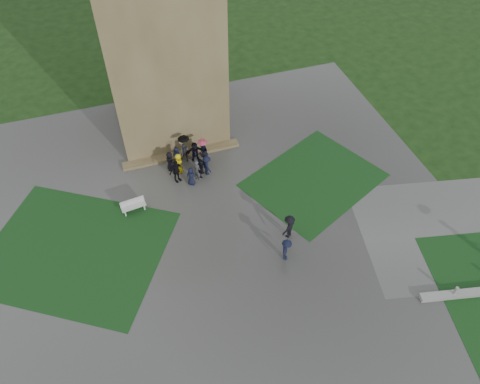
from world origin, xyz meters
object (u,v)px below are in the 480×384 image
object	(u,v)px
pedestrian_mid	(286,250)
pedestrian_near	(289,227)
bench	(133,206)
tower	(155,18)

from	to	relation	value
pedestrian_mid	pedestrian_near	distance (m)	1.80
bench	pedestrian_mid	xyz separation A→B (m)	(8.32, -6.90, 0.35)
tower	pedestrian_mid	world-z (taller)	tower
bench	pedestrian_near	size ratio (longest dim) A/B	0.93
bench	pedestrian_near	world-z (taller)	pedestrian_near
pedestrian_mid	tower	bearing A→B (deg)	39.68
bench	pedestrian_mid	distance (m)	10.82
bench	pedestrian_mid	world-z (taller)	pedestrian_mid
tower	pedestrian_near	xyz separation A→B (m)	(4.78, -14.13, -8.06)
tower	pedestrian_mid	distance (m)	18.13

